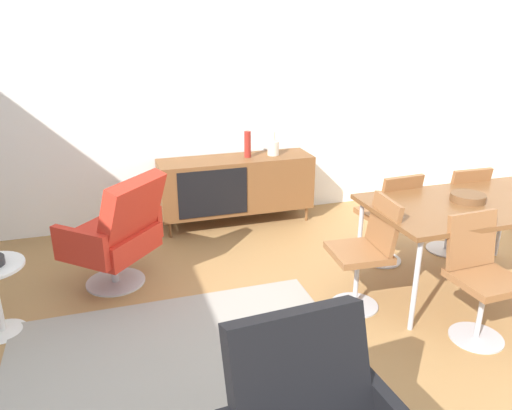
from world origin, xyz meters
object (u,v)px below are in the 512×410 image
dining_chair_back_right (457,206)px  dining_table (471,207)px  dining_chair_back_left (390,214)px  wooden_bowl_on_table (468,198)px  lounge_chair_red (117,232)px  dining_chair_near_window (366,249)px  sideboard (236,184)px  vase_cobalt (273,147)px  dining_chair_front_left (480,273)px  vase_sculptural_dark (248,144)px

dining_chair_back_right → dining_table: bearing=-121.9°
dining_table → dining_chair_back_left: (-0.35, 0.56, -0.23)m
wooden_bowl_on_table → lounge_chair_red: lounge_chair_red is taller
dining_table → dining_chair_near_window: (-0.89, -0.00, -0.23)m
dining_chair_back_left → sideboard: bearing=128.0°
vase_cobalt → dining_chair_back_right: 1.88m
dining_table → wooden_bowl_on_table: (-0.02, 0.03, 0.07)m
sideboard → dining_chair_front_left: bearing=-67.3°
lounge_chair_red → dining_chair_back_right: bearing=-6.0°
vase_cobalt → dining_chair_front_left: size_ratio=0.29×
dining_chair_near_window → lounge_chair_red: size_ratio=0.90×
dining_chair_back_right → dining_chair_near_window: (-1.24, -0.56, 0.00)m
dining_chair_front_left → dining_chair_back_left: bearing=89.6°
sideboard → dining_chair_back_left: 1.66m
sideboard → vase_sculptural_dark: vase_sculptural_dark is taller
wooden_bowl_on_table → lounge_chair_red: (-2.60, 0.84, -0.30)m
dining_chair_near_window → dining_chair_front_left: bearing=-46.0°
dining_chair_near_window → dining_chair_back_right: bearing=24.5°
vase_cobalt → vase_sculptural_dark: (-0.28, 0.00, 0.05)m
dining_table → dining_chair_front_left: bearing=-122.2°
vase_sculptural_dark → dining_table: (1.24, -1.87, -0.16)m
lounge_chair_red → dining_chair_back_left: bearing=-7.8°
vase_sculptural_dark → wooden_bowl_on_table: 2.21m
dining_chair_front_left → dining_chair_back_right: bearing=57.9°
vase_cobalt → vase_sculptural_dark: vase_sculptural_dark is taller
dining_chair_front_left → dining_chair_back_left: size_ratio=1.00×
dining_chair_near_window → dining_chair_back_left: bearing=46.0°
vase_cobalt → wooden_bowl_on_table: 2.07m
vase_sculptural_dark → lounge_chair_red: size_ratio=0.29×
dining_chair_near_window → lounge_chair_red: (-1.73, 0.88, -0.00)m
vase_sculptural_dark → dining_chair_back_left: (0.89, -1.31, -0.39)m
sideboard → dining_chair_back_right: dining_chair_back_right is taller
vase_sculptural_dark → wooden_bowl_on_table: vase_sculptural_dark is taller
vase_cobalt → wooden_bowl_on_table: bearing=-63.0°
vase_sculptural_dark → dining_chair_back_right: 2.10m
vase_sculptural_dark → dining_table: vase_sculptural_dark is taller
dining_chair_back_left → dining_chair_near_window: bearing=-134.0°
dining_table → dining_chair_near_window: size_ratio=1.87×
sideboard → dining_chair_back_left: dining_chair_back_left is taller
vase_sculptural_dark → vase_cobalt: bearing=0.0°
dining_chair_back_left → wooden_bowl_on_table: bearing=-58.5°
vase_cobalt → dining_chair_near_window: vase_cobalt is taller
vase_cobalt → dining_table: bearing=-62.9°
dining_table → wooden_bowl_on_table: 0.08m
vase_sculptural_dark → dining_chair_near_window: size_ratio=0.32×
wooden_bowl_on_table → dining_chair_near_window: 0.92m
vase_cobalt → sideboard: bearing=-179.7°
wooden_bowl_on_table → dining_chair_back_left: dining_chair_back_left is taller
dining_chair_front_left → vase_cobalt: bearing=104.0°
vase_sculptural_dark → dining_chair_back_left: bearing=-55.8°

